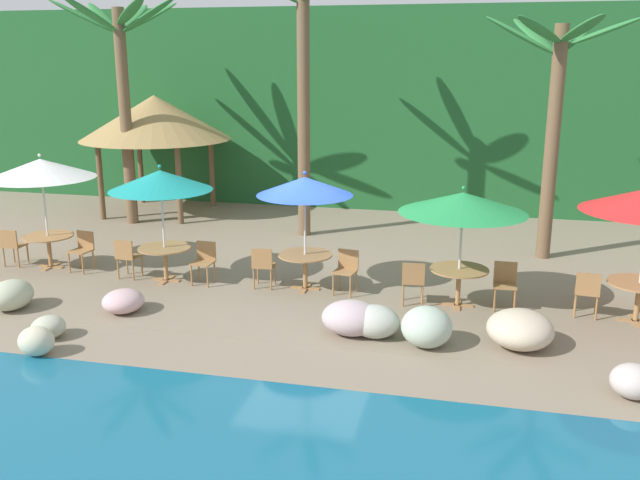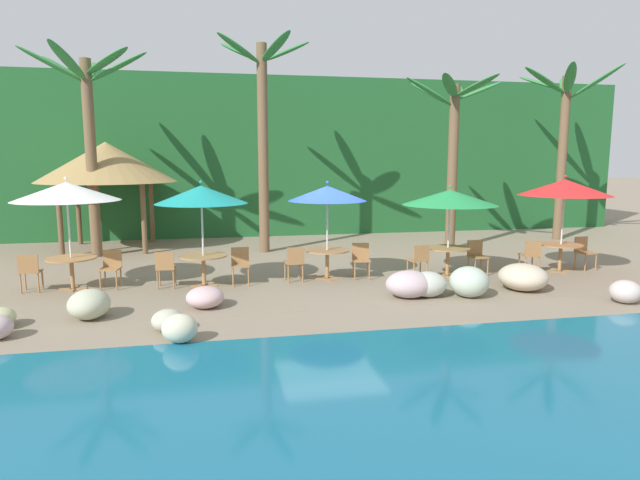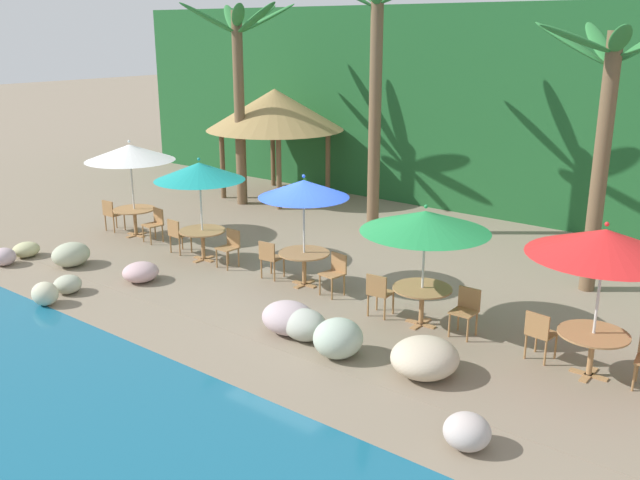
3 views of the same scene
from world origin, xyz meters
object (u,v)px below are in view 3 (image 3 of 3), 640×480
(palm_tree_third, at_px, (606,111))
(palapa_hut, at_px, (275,110))
(chair_green_seaward, at_px, (466,308))
(umbrella_green, at_px, (425,221))
(chair_teal_inland, at_px, (177,233))
(chair_blue_inland, at_px, (270,257))
(umbrella_red, at_px, (605,243))
(chair_white_seaward, at_px, (155,222))
(umbrella_white, at_px, (130,153))
(dining_table_green, at_px, (422,294))
(palm_tree_nearest, at_px, (239,66))
(chair_teal_seaward, at_px, (230,245))
(dining_table_blue, at_px, (304,258))
(dining_table_white, at_px, (135,213))
(chair_green_inland, at_px, (379,292))
(dining_table_teal, at_px, (203,235))
(umbrella_blue, at_px, (304,189))
(chair_red_inland, at_px, (540,332))
(umbrella_teal, at_px, (199,171))
(chair_blue_seaward, at_px, (335,271))
(palm_tree_second, at_px, (376,73))
(chair_white_inland, at_px, (112,213))

(palm_tree_third, height_order, palapa_hut, palm_tree_third)
(chair_green_seaward, distance_m, palm_tree_third, 4.99)
(umbrella_green, bearing_deg, chair_teal_inland, 179.41)
(chair_teal_inland, distance_m, chair_blue_inland, 3.00)
(umbrella_red, bearing_deg, chair_teal_inland, 179.08)
(chair_white_seaward, bearing_deg, umbrella_white, 179.05)
(dining_table_green, height_order, palm_tree_nearest, palm_tree_nearest)
(chair_teal_seaward, bearing_deg, palapa_hut, 123.20)
(chair_blue_inland, height_order, chair_green_seaward, same)
(dining_table_blue, distance_m, chair_green_seaward, 3.91)
(dining_table_green, height_order, palm_tree_third, palm_tree_third)
(chair_white_seaward, height_order, palm_tree_nearest, palm_tree_nearest)
(dining_table_white, relative_size, umbrella_green, 0.47)
(umbrella_white, bearing_deg, umbrella_red, -2.34)
(chair_green_seaward, relative_size, chair_green_inland, 1.00)
(dining_table_teal, distance_m, umbrella_blue, 3.35)
(dining_table_teal, xyz_separation_m, palm_tree_third, (7.84, 3.67, 3.13))
(chair_teal_inland, height_order, palm_tree_nearest, palm_tree_nearest)
(dining_table_blue, bearing_deg, palm_tree_third, 35.85)
(chair_red_inland, height_order, palm_tree_nearest, palm_tree_nearest)
(umbrella_teal, xyz_separation_m, umbrella_red, (9.18, -0.21, 0.07))
(dining_table_blue, bearing_deg, chair_blue_seaward, -2.04)
(chair_teal_seaward, bearing_deg, dining_table_white, 176.67)
(chair_blue_seaward, height_order, umbrella_green, umbrella_green)
(umbrella_blue, bearing_deg, chair_teal_inland, -176.78)
(umbrella_white, bearing_deg, chair_teal_seaward, -3.33)
(dining_table_blue, relative_size, chair_red_inland, 1.26)
(chair_teal_inland, bearing_deg, chair_green_inland, -2.34)
(chair_blue_inland, bearing_deg, umbrella_red, -1.73)
(chair_teal_inland, xyz_separation_m, chair_blue_inland, (3.00, 0.05, 0.00))
(chair_teal_inland, xyz_separation_m, dining_table_blue, (3.84, 0.22, 0.10))
(chair_white_seaward, bearing_deg, palm_tree_second, 46.56)
(umbrella_blue, bearing_deg, palm_tree_nearest, 144.17)
(chair_white_seaward, relative_size, umbrella_teal, 0.35)
(umbrella_red, relative_size, palapa_hut, 0.58)
(umbrella_white, xyz_separation_m, dining_table_teal, (2.94, -0.28, -1.62))
(dining_table_green, bearing_deg, umbrella_red, -1.65)
(dining_table_blue, distance_m, dining_table_green, 3.07)
(chair_white_inland, distance_m, palm_tree_second, 8.01)
(chair_teal_inland, distance_m, umbrella_green, 7.06)
(dining_table_white, xyz_separation_m, palm_tree_second, (4.81, 4.16, 3.61))
(palapa_hut, bearing_deg, chair_blue_seaward, -40.55)
(chair_teal_inland, distance_m, palm_tree_nearest, 6.44)
(chair_teal_seaward, xyz_separation_m, chair_teal_inland, (-1.71, -0.11, 0.00))
(umbrella_teal, distance_m, chair_teal_inland, 1.84)
(chair_teal_seaward, bearing_deg, umbrella_blue, 2.77)
(dining_table_white, bearing_deg, umbrella_teal, -5.51)
(dining_table_teal, relative_size, dining_table_green, 1.00)
(dining_table_white, distance_m, chair_green_inland, 8.17)
(dining_table_blue, height_order, chair_green_seaward, chair_green_seaward)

